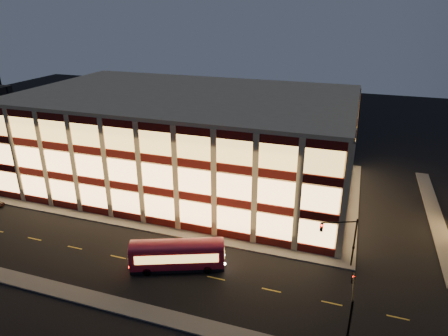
% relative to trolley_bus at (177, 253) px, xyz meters
% --- Properties ---
extents(ground, '(200.00, 200.00, 0.00)m').
position_rel_trolley_bus_xyz_m(ground, '(-5.40, 5.63, -1.90)').
color(ground, black).
rests_on(ground, ground).
extents(sidewalk_office_south, '(54.00, 2.00, 0.15)m').
position_rel_trolley_bus_xyz_m(sidewalk_office_south, '(-8.40, 6.63, -1.82)').
color(sidewalk_office_south, '#514F4C').
rests_on(sidewalk_office_south, ground).
extents(sidewalk_office_east, '(2.00, 30.00, 0.15)m').
position_rel_trolley_bus_xyz_m(sidewalk_office_east, '(17.60, 22.63, -1.82)').
color(sidewalk_office_east, '#514F4C').
rests_on(sidewalk_office_east, ground).
extents(sidewalk_tower_west, '(2.00, 30.00, 0.15)m').
position_rel_trolley_bus_xyz_m(sidewalk_tower_west, '(28.60, 22.63, -1.82)').
color(sidewalk_tower_west, '#514F4C').
rests_on(sidewalk_tower_west, ground).
extents(sidewalk_near, '(100.00, 2.00, 0.15)m').
position_rel_trolley_bus_xyz_m(sidewalk_near, '(-5.40, -7.37, -1.82)').
color(sidewalk_near, '#514F4C').
rests_on(sidewalk_near, ground).
extents(office_building, '(50.45, 30.45, 14.50)m').
position_rel_trolley_bus_xyz_m(office_building, '(-8.31, 22.54, 5.35)').
color(office_building, tan).
rests_on(office_building, ground).
extents(traffic_signal_far, '(3.79, 1.87, 6.00)m').
position_rel_trolley_bus_xyz_m(traffic_signal_far, '(16.81, 5.87, 2.21)').
color(traffic_signal_far, black).
rests_on(traffic_signal_far, ground).
extents(traffic_signal_near, '(0.32, 4.45, 6.00)m').
position_rel_trolley_bus_xyz_m(traffic_signal_near, '(18.10, -5.40, 2.23)').
color(traffic_signal_near, black).
rests_on(traffic_signal_near, ground).
extents(trolley_bus, '(10.33, 6.14, 3.43)m').
position_rel_trolley_bus_xyz_m(trolley_bus, '(0.00, 0.00, 0.00)').
color(trolley_bus, maroon).
rests_on(trolley_bus, ground).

